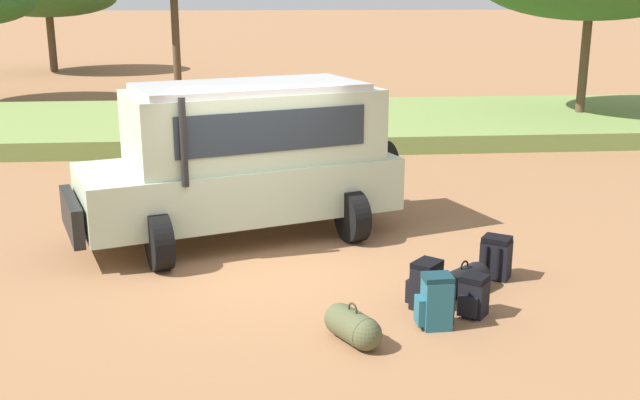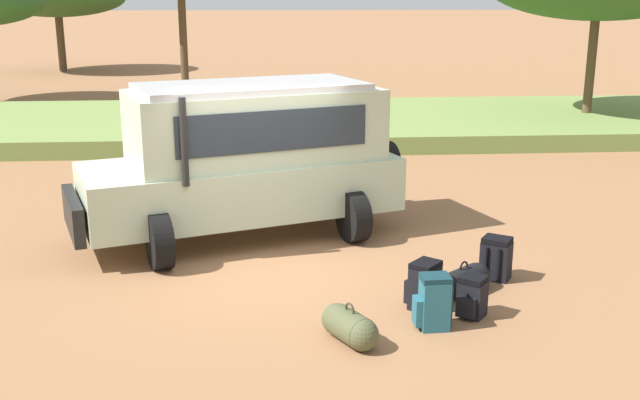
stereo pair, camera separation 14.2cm
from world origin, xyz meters
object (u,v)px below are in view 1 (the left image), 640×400
(backpack_cluster_center, at_px, (425,285))
(backpack_outermost, at_px, (473,296))
(safari_vehicle, at_px, (246,157))
(duffel_bag_soft_canvas, at_px, (464,280))
(backpack_beside_front_wheel, at_px, (436,302))
(duffel_bag_low_black_case, at_px, (353,326))
(backpack_near_rear_wheel, at_px, (496,258))

(backpack_cluster_center, relative_size, backpack_outermost, 1.18)
(safari_vehicle, xyz_separation_m, duffel_bag_soft_canvas, (2.82, -2.69, -1.12))
(backpack_beside_front_wheel, relative_size, backpack_cluster_center, 1.08)
(duffel_bag_low_black_case, bearing_deg, backpack_outermost, 20.59)
(backpack_near_rear_wheel, height_order, backpack_outermost, backpack_near_rear_wheel)
(backpack_cluster_center, distance_m, duffel_bag_soft_canvas, 0.73)
(safari_vehicle, distance_m, backpack_cluster_center, 3.93)
(backpack_near_rear_wheel, distance_m, duffel_bag_soft_canvas, 0.78)
(backpack_outermost, bearing_deg, duffel_bag_low_black_case, -159.41)
(safari_vehicle, distance_m, backpack_outermost, 4.48)
(backpack_outermost, bearing_deg, backpack_cluster_center, 150.41)
(backpack_outermost, bearing_deg, duffel_bag_soft_canvas, 83.56)
(duffel_bag_soft_canvas, bearing_deg, backpack_outermost, -96.44)
(backpack_near_rear_wheel, xyz_separation_m, duffel_bag_soft_canvas, (-0.59, -0.50, -0.11))
(backpack_cluster_center, distance_m, backpack_near_rear_wheel, 1.49)
(backpack_outermost, height_order, duffel_bag_low_black_case, backpack_outermost)
(safari_vehicle, xyz_separation_m, duffel_bag_low_black_case, (1.20, -3.96, -1.11))
(backpack_outermost, bearing_deg, backpack_near_rear_wheel, 60.95)
(backpack_beside_front_wheel, xyz_separation_m, backpack_cluster_center, (0.01, 0.59, -0.03))
(backpack_beside_front_wheel, bearing_deg, safari_vehicle, 120.98)
(backpack_beside_front_wheel, relative_size, duffel_bag_soft_canvas, 0.81)
(backpack_cluster_center, relative_size, duffel_bag_low_black_case, 0.76)
(safari_vehicle, xyz_separation_m, backpack_near_rear_wheel, (3.41, -2.19, -1.01))
(backpack_cluster_center, bearing_deg, backpack_beside_front_wheel, -91.23)
(safari_vehicle, relative_size, backpack_outermost, 10.64)
(backpack_cluster_center, xyz_separation_m, backpack_near_rear_wheel, (1.19, 0.90, -0.00))
(safari_vehicle, height_order, backpack_cluster_center, safari_vehicle)
(safari_vehicle, bearing_deg, backpack_near_rear_wheel, -32.67)
(backpack_cluster_center, height_order, backpack_near_rear_wheel, backpack_cluster_center)
(backpack_near_rear_wheel, bearing_deg, duffel_bag_soft_canvas, -139.35)
(backpack_beside_front_wheel, xyz_separation_m, backpack_near_rear_wheel, (1.20, 1.49, -0.03))
(backpack_near_rear_wheel, xyz_separation_m, duffel_bag_low_black_case, (-2.21, -1.78, -0.10))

